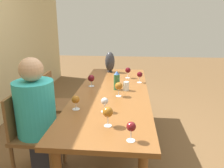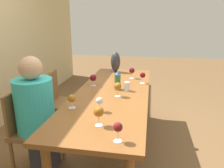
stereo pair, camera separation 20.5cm
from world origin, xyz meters
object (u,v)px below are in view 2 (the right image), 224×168
wine_glass_2 (118,128)px  person_near (37,113)px  water_bottle (118,81)px  wine_glass_5 (132,71)px  wine_glass_7 (143,76)px  wine_glass_0 (93,78)px  wine_glass_3 (72,99)px  chair_near (31,128)px  wine_glass_6 (99,101)px  chair_far (61,101)px  water_tumbler (127,86)px  wine_glass_1 (118,86)px  wine_glass_4 (99,112)px  vase (115,62)px

wine_glass_2 → person_near: 1.09m
water_bottle → person_near: 0.95m
wine_glass_2 → wine_glass_5: size_ratio=0.94×
water_bottle → wine_glass_7: bearing=-42.0°
wine_glass_0 → wine_glass_2: bearing=-157.9°
water_bottle → wine_glass_5: 0.54m
wine_glass_3 → chair_near: bearing=82.8°
wine_glass_3 → wine_glass_7: wine_glass_7 is taller
water_bottle → wine_glass_7: (0.31, -0.28, -0.00)m
wine_glass_6 → wine_glass_7: size_ratio=0.93×
chair_far → person_near: size_ratio=0.71×
wine_glass_2 → chair_near: (0.56, 0.99, -0.39)m
wine_glass_7 → chair_near: (-0.86, 1.09, -0.39)m
water_tumbler → wine_glass_7: bearing=-26.2°
wine_glass_3 → wine_glass_6: (-0.03, -0.27, 0.00)m
wine_glass_1 → person_near: person_near is taller
wine_glass_4 → wine_glass_6: wine_glass_4 is taller
chair_near → wine_glass_0: bearing=-37.3°
vase → wine_glass_0: size_ratio=2.21×
wine_glass_2 → chair_far: 1.70m
wine_glass_5 → person_near: (-1.08, 0.85, -0.22)m
wine_glass_7 → chair_far: wine_glass_7 is taller
wine_glass_4 → person_near: 0.84m
wine_glass_1 → wine_glass_3: bearing=136.2°
wine_glass_6 → person_near: size_ratio=0.11×
wine_glass_4 → chair_near: wine_glass_4 is taller
wine_glass_1 → vase: bearing=10.5°
wine_glass_0 → wine_glass_5: bearing=-45.6°
wine_glass_2 → wine_glass_4: size_ratio=0.89×
water_tumbler → wine_glass_6: wine_glass_6 is taller
wine_glass_2 → chair_far: wine_glass_2 is taller
wine_glass_4 → wine_glass_1: bearing=-3.6°
wine_glass_6 → wine_glass_7: 1.01m
chair_near → person_near: person_near is taller
wine_glass_3 → wine_glass_5: size_ratio=0.89×
water_tumbler → wine_glass_5: (0.55, -0.01, 0.06)m
water_bottle → chair_near: bearing=124.4°
water_bottle → wine_glass_3: (-0.62, 0.33, -0.02)m
wine_glass_1 → chair_near: 0.99m
wine_glass_4 → water_bottle: bearing=-0.4°
chair_far → wine_glass_2: bearing=-143.5°
wine_glass_3 → chair_near: size_ratio=0.15×
vase → person_near: (-1.41, 0.57, -0.28)m
water_tumbler → wine_glass_6: (-0.62, 0.17, 0.04)m
vase → wine_glass_5: (-0.32, -0.28, -0.05)m
wine_glass_0 → wine_glass_2: size_ratio=1.01×
wine_glass_6 → wine_glass_4: bearing=-167.9°
wine_glass_2 → person_near: size_ratio=0.11×
wine_glass_2 → wine_glass_3: 0.71m
wine_glass_4 → wine_glass_6: (0.27, 0.06, -0.02)m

